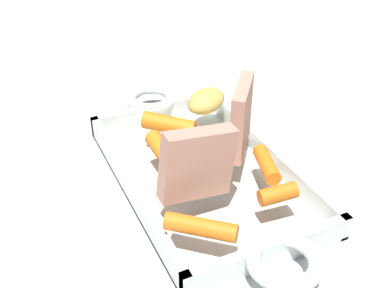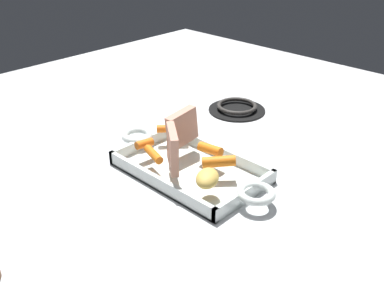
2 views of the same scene
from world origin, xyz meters
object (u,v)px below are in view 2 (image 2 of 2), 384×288
at_px(baby_carrot_short, 144,144).
at_px(stove_burner_rear, 237,108).
at_px(baby_carrot_center_left, 210,149).
at_px(baby_carrot_northeast, 219,162).
at_px(roast_slice_thin, 182,128).
at_px(potato_halved, 207,178).
at_px(baby_carrot_center_right, 172,129).
at_px(baby_carrot_southeast, 153,154).
at_px(roasting_dish, 190,168).
at_px(roast_slice_outer, 173,149).

height_order(baby_carrot_short, stove_burner_rear, baby_carrot_short).
height_order(baby_carrot_center_left, baby_carrot_northeast, same).
height_order(roast_slice_thin, baby_carrot_northeast, roast_slice_thin).
relative_size(potato_halved, stove_burner_rear, 0.39).
bearing_deg(baby_carrot_center_right, baby_carrot_short, -83.53).
bearing_deg(stove_burner_rear, potato_halved, -58.70).
xyz_separation_m(potato_halved, stove_burner_rear, (-0.23, 0.38, -0.04)).
bearing_deg(baby_carrot_center_left, baby_carrot_southeast, -126.89).
distance_m(roast_slice_thin, baby_carrot_northeast, 0.13).
xyz_separation_m(baby_carrot_short, potato_halved, (0.20, -0.02, 0.01)).
relative_size(baby_carrot_center_left, baby_carrot_center_right, 0.81).
xyz_separation_m(baby_carrot_short, baby_carrot_northeast, (0.17, 0.05, 0.00)).
height_order(baby_carrot_short, baby_carrot_southeast, same).
bearing_deg(roasting_dish, roast_slice_outer, -87.80).
bearing_deg(baby_carrot_short, baby_carrot_center_right, 96.47).
bearing_deg(stove_burner_rear, roast_slice_thin, -75.32).
xyz_separation_m(roasting_dish, roast_slice_thin, (-0.06, 0.04, 0.06)).
bearing_deg(baby_carrot_center_right, baby_carrot_southeast, -61.61).
relative_size(baby_carrot_center_left, potato_halved, 0.92).
bearing_deg(roasting_dish, baby_carrot_northeast, 13.44).
bearing_deg(potato_halved, baby_carrot_short, 175.39).
bearing_deg(roasting_dish, potato_halved, -28.20).
relative_size(baby_carrot_northeast, potato_halved, 1.08).
xyz_separation_m(roast_slice_outer, potato_halved, (0.09, -0.00, -0.03)).
height_order(roast_slice_outer, baby_carrot_center_right, roast_slice_outer).
bearing_deg(stove_burner_rear, baby_carrot_center_right, -85.89).
bearing_deg(roast_slice_thin, baby_carrot_center_left, 6.37).
height_order(roasting_dish, baby_carrot_center_left, baby_carrot_center_left).
xyz_separation_m(baby_carrot_short, stove_burner_rear, (-0.03, 0.36, -0.04)).
bearing_deg(baby_carrot_northeast, baby_carrot_center_right, 166.60).
height_order(baby_carrot_center_left, stove_burner_rear, baby_carrot_center_left).
relative_size(roast_slice_outer, baby_carrot_center_right, 1.17).
height_order(roast_slice_outer, stove_burner_rear, roast_slice_outer).
relative_size(roast_slice_thin, baby_carrot_southeast, 1.32).
height_order(roast_slice_thin, baby_carrot_short, roast_slice_thin).
relative_size(baby_carrot_southeast, potato_halved, 0.94).
bearing_deg(baby_carrot_southeast, stove_burner_rear, 101.81).
xyz_separation_m(roast_slice_thin, baby_carrot_center_right, (-0.06, 0.02, -0.03)).
relative_size(baby_carrot_center_right, potato_halved, 1.14).
distance_m(roasting_dish, roast_slice_thin, 0.09).
bearing_deg(baby_carrot_southeast, roast_slice_thin, 91.99).
bearing_deg(potato_halved, baby_carrot_center_right, 152.47).
distance_m(baby_carrot_short, baby_carrot_center_left, 0.15).
bearing_deg(roast_slice_thin, roast_slice_outer, -54.69).
relative_size(baby_carrot_short, baby_carrot_center_left, 0.71).
relative_size(roast_slice_thin, baby_carrot_northeast, 1.15).
distance_m(baby_carrot_center_left, baby_carrot_northeast, 0.06).
xyz_separation_m(roast_slice_outer, baby_carrot_short, (-0.11, 0.01, -0.03)).
relative_size(baby_carrot_center_right, stove_burner_rear, 0.45).
distance_m(roast_slice_outer, baby_carrot_center_right, 0.16).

